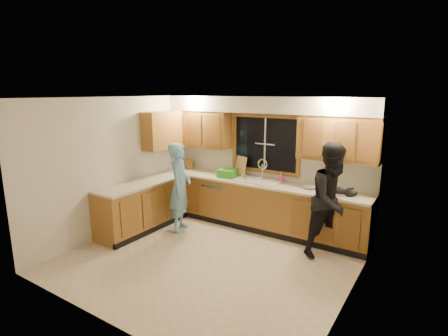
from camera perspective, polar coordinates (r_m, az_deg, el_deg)
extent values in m
plane|color=beige|center=(5.70, -2.44, -14.62)|extent=(4.20, 4.20, 0.00)
plane|color=silver|center=(5.08, -2.71, 11.37)|extent=(4.20, 4.20, 0.00)
plane|color=beige|center=(6.85, 6.70, 1.03)|extent=(4.20, 0.00, 4.20)
plane|color=beige|center=(6.67, -17.42, 0.23)|extent=(0.00, 3.80, 3.80)
plane|color=beige|center=(4.43, 20.28, -6.02)|extent=(0.00, 3.80, 3.80)
cube|color=olive|center=(6.80, 5.39, -6.10)|extent=(4.20, 0.60, 0.88)
cube|color=olive|center=(6.88, -13.13, -6.14)|extent=(0.60, 1.90, 0.88)
cube|color=beige|center=(6.66, 5.41, -2.37)|extent=(4.20, 0.63, 0.04)
cube|color=beige|center=(6.74, -13.23, -2.46)|extent=(0.63, 1.90, 0.04)
cube|color=olive|center=(7.36, -3.81, 6.41)|extent=(1.35, 0.33, 0.75)
cube|color=olive|center=(6.11, 18.22, 4.58)|extent=(1.35, 0.33, 0.75)
cube|color=olive|center=(7.22, -10.02, 6.13)|extent=(0.33, 0.90, 0.75)
cube|color=silver|center=(6.57, 6.25, 10.23)|extent=(4.20, 0.35, 0.30)
cube|color=black|center=(6.79, 6.75, 3.92)|extent=(1.30, 0.01, 1.00)
cube|color=olive|center=(6.72, 6.83, 8.43)|extent=(1.44, 0.03, 0.07)
cube|color=olive|center=(6.88, 6.60, -0.50)|extent=(1.44, 0.03, 0.07)
cube|color=olive|center=(7.10, 1.75, 4.38)|extent=(0.07, 0.03, 1.00)
cube|color=olive|center=(6.51, 12.13, 3.37)|extent=(0.07, 0.03, 1.00)
cube|color=silver|center=(6.66, 5.48, -2.09)|extent=(0.86, 0.52, 0.03)
cube|color=silver|center=(6.78, 3.89, -2.59)|extent=(0.38, 0.42, 0.18)
cube|color=silver|center=(6.59, 7.08, -3.09)|extent=(0.38, 0.42, 0.18)
cylinder|color=silver|center=(6.80, 6.29, -0.51)|extent=(0.04, 0.04, 0.28)
torus|color=silver|center=(6.77, 6.32, 0.64)|extent=(0.21, 0.03, 0.21)
cube|color=white|center=(7.21, -0.66, -5.20)|extent=(0.60, 0.56, 0.82)
cube|color=white|center=(6.52, -16.76, -7.31)|extent=(0.58, 0.75, 0.90)
imported|color=#68A1C5|center=(6.57, -7.21, -3.16)|extent=(0.62, 0.72, 1.68)
imported|color=black|center=(5.77, 17.40, -5.02)|extent=(1.07, 1.13, 1.84)
cube|color=brown|center=(7.71, -5.53, 0.65)|extent=(0.15, 0.14, 0.22)
cube|color=tan|center=(7.03, 2.71, 0.31)|extent=(0.32, 0.20, 0.40)
cube|color=green|center=(6.95, 0.54, -0.86)|extent=(0.37, 0.35, 0.15)
imported|color=#D9528C|center=(6.62, 9.32, -1.51)|extent=(0.10, 0.10, 0.19)
imported|color=silver|center=(6.31, 13.84, -3.08)|extent=(0.26, 0.26, 0.05)
cylinder|color=beige|center=(6.63, 3.58, -1.65)|extent=(0.08, 0.08, 0.13)
cylinder|color=beige|center=(6.70, 3.06, -1.53)|extent=(0.08, 0.08, 0.12)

